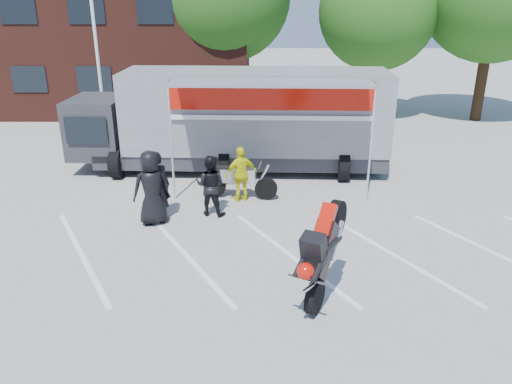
{
  "coord_description": "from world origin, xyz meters",
  "views": [
    {
      "loc": [
        -0.55,
        -9.18,
        5.55
      ],
      "look_at": [
        -0.56,
        1.63,
        1.3
      ],
      "focal_mm": 35.0,
      "sensor_mm": 36.0,
      "label": 1
    }
  ],
  "objects_px": {
    "parked_motorcycle": "(240,198)",
    "spectator_leather_c": "(210,185)",
    "spectator_hivis": "(241,174)",
    "transporter_truck": "(242,169)",
    "tree_mid": "(378,11)",
    "flagpole": "(99,11)",
    "spectator_leather_a": "(152,188)",
    "stunt_bike_rider": "(328,295)",
    "spectator_leather_b": "(157,185)"
  },
  "relations": [
    {
      "from": "parked_motorcycle",
      "to": "spectator_leather_c",
      "type": "height_order",
      "value": "spectator_leather_c"
    },
    {
      "from": "spectator_hivis",
      "to": "transporter_truck",
      "type": "bearing_deg",
      "value": -110.32
    },
    {
      "from": "tree_mid",
      "to": "spectator_leather_c",
      "type": "distance_m",
      "value": 14.14
    },
    {
      "from": "flagpole",
      "to": "spectator_leather_c",
      "type": "xyz_separation_m",
      "value": [
        4.46,
        -6.7,
        -4.22
      ]
    },
    {
      "from": "transporter_truck",
      "to": "spectator_hivis",
      "type": "height_order",
      "value": "transporter_truck"
    },
    {
      "from": "transporter_truck",
      "to": "spectator_leather_c",
      "type": "bearing_deg",
      "value": -98.77
    },
    {
      "from": "spectator_leather_c",
      "to": "spectator_hivis",
      "type": "xyz_separation_m",
      "value": [
        0.8,
        0.97,
        -0.02
      ]
    },
    {
      "from": "spectator_leather_a",
      "to": "spectator_leather_c",
      "type": "distance_m",
      "value": 1.57
    },
    {
      "from": "stunt_bike_rider",
      "to": "spectator_leather_a",
      "type": "height_order",
      "value": "spectator_leather_a"
    },
    {
      "from": "tree_mid",
      "to": "spectator_leather_a",
      "type": "distance_m",
      "value": 15.3
    },
    {
      "from": "stunt_bike_rider",
      "to": "spectator_leather_b",
      "type": "xyz_separation_m",
      "value": [
        -4.03,
        3.7,
        0.93
      ]
    },
    {
      "from": "transporter_truck",
      "to": "stunt_bike_rider",
      "type": "distance_m",
      "value": 8.01
    },
    {
      "from": "flagpole",
      "to": "tree_mid",
      "type": "distance_m",
      "value": 12.31
    },
    {
      "from": "parked_motorcycle",
      "to": "flagpole",
      "type": "bearing_deg",
      "value": 50.63
    },
    {
      "from": "spectator_leather_b",
      "to": "spectator_hivis",
      "type": "height_order",
      "value": "spectator_leather_b"
    },
    {
      "from": "spectator_leather_b",
      "to": "spectator_hivis",
      "type": "relative_size",
      "value": 1.15
    },
    {
      "from": "tree_mid",
      "to": "spectator_leather_c",
      "type": "bearing_deg",
      "value": -120.11
    },
    {
      "from": "spectator_leather_a",
      "to": "transporter_truck",
      "type": "bearing_deg",
      "value": -140.15
    },
    {
      "from": "tree_mid",
      "to": "transporter_truck",
      "type": "distance_m",
      "value": 11.12
    },
    {
      "from": "parked_motorcycle",
      "to": "spectator_hivis",
      "type": "bearing_deg",
      "value": -160.24
    },
    {
      "from": "flagpole",
      "to": "parked_motorcycle",
      "type": "xyz_separation_m",
      "value": [
        5.21,
        -5.54,
        -5.05
      ]
    },
    {
      "from": "flagpole",
      "to": "parked_motorcycle",
      "type": "distance_m",
      "value": 9.13
    },
    {
      "from": "spectator_leather_b",
      "to": "spectator_leather_a",
      "type": "bearing_deg",
      "value": 68.16
    },
    {
      "from": "transporter_truck",
      "to": "parked_motorcycle",
      "type": "bearing_deg",
      "value": -87.23
    },
    {
      "from": "stunt_bike_rider",
      "to": "spectator_leather_a",
      "type": "relative_size",
      "value": 1.12
    },
    {
      "from": "tree_mid",
      "to": "transporter_truck",
      "type": "bearing_deg",
      "value": -127.54
    },
    {
      "from": "spectator_leather_a",
      "to": "parked_motorcycle",
      "type": "bearing_deg",
      "value": -165.67
    },
    {
      "from": "flagpole",
      "to": "transporter_truck",
      "type": "distance_m",
      "value": 7.79
    },
    {
      "from": "transporter_truck",
      "to": "spectator_leather_b",
      "type": "distance_m",
      "value": 4.68
    },
    {
      "from": "transporter_truck",
      "to": "flagpole",
      "type": "bearing_deg",
      "value": 152.7
    },
    {
      "from": "parked_motorcycle",
      "to": "spectator_leather_a",
      "type": "relative_size",
      "value": 1.14
    },
    {
      "from": "parked_motorcycle",
      "to": "spectator_leather_c",
      "type": "bearing_deg",
      "value": 154.3
    },
    {
      "from": "spectator_leather_b",
      "to": "spectator_leather_c",
      "type": "distance_m",
      "value": 1.4
    },
    {
      "from": "tree_mid",
      "to": "spectator_leather_b",
      "type": "bearing_deg",
      "value": -124.28
    },
    {
      "from": "flagpole",
      "to": "spectator_hivis",
      "type": "bearing_deg",
      "value": -47.49
    },
    {
      "from": "spectator_hivis",
      "to": "stunt_bike_rider",
      "type": "bearing_deg",
      "value": 88.66
    },
    {
      "from": "transporter_truck",
      "to": "parked_motorcycle",
      "type": "height_order",
      "value": "transporter_truck"
    },
    {
      "from": "transporter_truck",
      "to": "spectator_leather_b",
      "type": "relative_size",
      "value": 5.6
    },
    {
      "from": "flagpole",
      "to": "spectator_leather_b",
      "type": "relative_size",
      "value": 4.28
    },
    {
      "from": "flagpole",
      "to": "spectator_leather_c",
      "type": "height_order",
      "value": "flagpole"
    },
    {
      "from": "parked_motorcycle",
      "to": "spectator_leather_b",
      "type": "relative_size",
      "value": 1.19
    },
    {
      "from": "stunt_bike_rider",
      "to": "spectator_leather_b",
      "type": "bearing_deg",
      "value": 165.51
    },
    {
      "from": "stunt_bike_rider",
      "to": "spectator_hivis",
      "type": "distance_m",
      "value": 5.34
    },
    {
      "from": "spectator_leather_c",
      "to": "spectator_leather_a",
      "type": "bearing_deg",
      "value": 35.45
    },
    {
      "from": "spectator_leather_a",
      "to": "spectator_leather_b",
      "type": "xyz_separation_m",
      "value": [
        0.08,
        0.29,
        -0.05
      ]
    },
    {
      "from": "flagpole",
      "to": "spectator_hivis",
      "type": "distance_m",
      "value": 8.86
    },
    {
      "from": "spectator_leather_a",
      "to": "spectator_leather_c",
      "type": "relative_size",
      "value": 1.17
    },
    {
      "from": "spectator_leather_c",
      "to": "parked_motorcycle",
      "type": "bearing_deg",
      "value": -108.88
    },
    {
      "from": "stunt_bike_rider",
      "to": "spectator_hivis",
      "type": "relative_size",
      "value": 1.36
    },
    {
      "from": "spectator_hivis",
      "to": "parked_motorcycle",
      "type": "bearing_deg",
      "value": -99.57
    }
  ]
}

